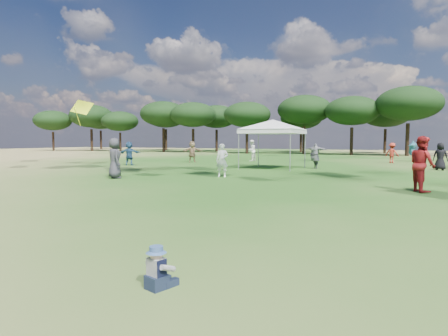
# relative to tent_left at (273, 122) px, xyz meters

# --- Properties ---
(tree_line) EXTENTS (108.78, 17.63, 7.77)m
(tree_line) POSITION_rel_tent_left_xyz_m (7.06, 26.80, 2.58)
(tree_line) COLOR black
(tree_line) RESTS_ON ground
(tent_left) EXTENTS (6.69, 6.69, 3.27)m
(tent_left) POSITION_rel_tent_left_xyz_m (0.00, 0.00, 0.00)
(tent_left) COLOR gray
(tent_left) RESTS_ON ground
(toddler) EXTENTS (0.38, 0.41, 0.51)m
(toddler) POSITION_rel_tent_left_xyz_m (4.29, -18.33, -2.62)
(toddler) COLOR #151E31
(toddler) RESTS_ON ground
(festival_crowd) EXTENTS (29.59, 22.56, 1.89)m
(festival_crowd) POSITION_rel_tent_left_xyz_m (4.30, 1.20, -1.99)
(festival_crowd) COLOR navy
(festival_crowd) RESTS_ON ground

